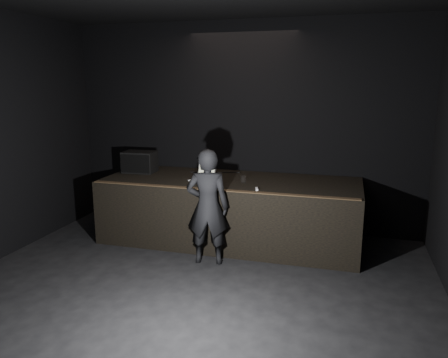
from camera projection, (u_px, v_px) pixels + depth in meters
name	position (u px, v px, depth m)	size (l,w,h in m)	color
ground	(161.00, 329.00, 4.51)	(7.00, 7.00, 0.00)	black
room_walls	(154.00, 134.00, 4.07)	(6.10, 7.10, 3.52)	black
stage_riser	(230.00, 210.00, 6.96)	(4.00, 1.50, 1.00)	black
riser_lip	(217.00, 190.00, 6.19)	(3.92, 0.10, 0.01)	brown
stage_monitor	(140.00, 162.00, 7.39)	(0.55, 0.42, 0.35)	black
cable	(215.00, 172.00, 7.38)	(0.02, 0.02, 0.85)	black
laptop	(204.00, 176.00, 6.81)	(0.41, 0.39, 0.23)	white
beer_can	(219.00, 179.00, 6.52)	(0.07, 0.07, 0.18)	silver
plastic_cup	(243.00, 179.00, 6.64)	(0.09, 0.09, 0.11)	white
wii_remote	(257.00, 189.00, 6.20)	(0.03, 0.14, 0.03)	white
person	(208.00, 207.00, 6.02)	(0.59, 0.39, 1.63)	black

